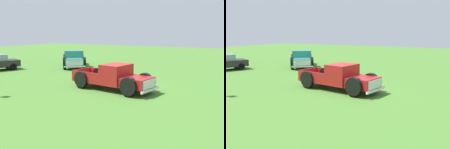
% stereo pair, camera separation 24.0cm
% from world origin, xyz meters
% --- Properties ---
extents(ground_plane, '(80.00, 80.00, 0.00)m').
position_xyz_m(ground_plane, '(0.00, 0.00, 0.00)').
color(ground_plane, '#477A2D').
extents(pickup_truck_foreground, '(2.54, 5.18, 1.52)m').
position_xyz_m(pickup_truck_foreground, '(-0.44, -0.16, 0.73)').
color(pickup_truck_foreground, maroon).
rests_on(pickup_truck_foreground, ground_plane).
extents(pickup_truck_behind_left, '(5.11, 4.58, 1.56)m').
position_xyz_m(pickup_truck_behind_left, '(6.03, 7.80, 0.74)').
color(pickup_truck_behind_left, '#2D8475').
rests_on(pickup_truck_behind_left, ground_plane).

